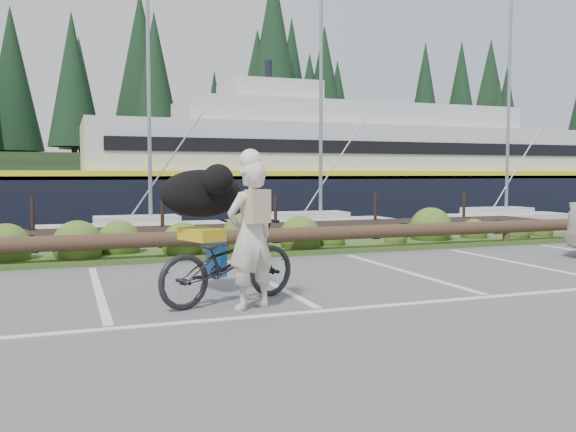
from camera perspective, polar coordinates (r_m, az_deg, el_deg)
name	(u,v)px	position (r m, az deg, el deg)	size (l,w,h in m)	color
ground	(311,305)	(8.17, 2.16, -8.31)	(72.00, 72.00, 0.00)	#535356
harbor_backdrop	(92,186)	(85.88, -17.84, 2.65)	(170.00, 160.00, 30.00)	#1C2D43
vegetation_strip	(217,253)	(13.15, -6.64, -3.41)	(34.00, 1.60, 0.10)	#3D5B21
log_rail	(225,259)	(12.48, -5.89, -4.04)	(32.00, 0.30, 0.60)	#443021
bicycle	(229,261)	(8.25, -5.55, -4.25)	(0.74, 2.13, 1.12)	black
cyclist	(251,235)	(7.80, -3.50, -1.83)	(0.69, 0.45, 1.90)	beige
dog	(201,193)	(8.74, -8.13, 2.11)	(1.17, 0.57, 0.68)	black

